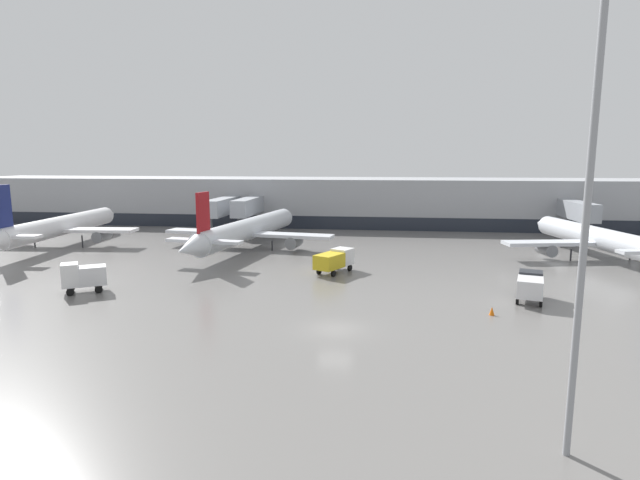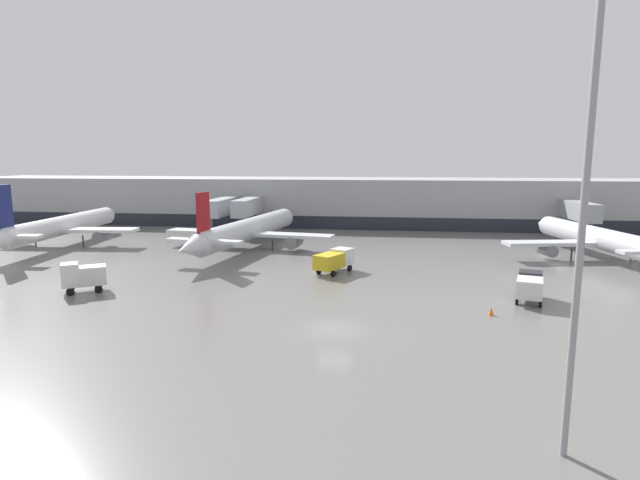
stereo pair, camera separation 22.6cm
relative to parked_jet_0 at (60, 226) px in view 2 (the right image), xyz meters
The scene contains 10 objects.
ground_plane 53.13m from the parked_jet_0, 35.14° to the right, with size 320.00×320.00×0.00m, color slate.
terminal_building 53.47m from the parked_jet_0, 35.83° to the left, with size 160.00×29.15×9.00m.
parked_jet_0 is the anchor object (origin of this frame).
parked_jet_1 27.61m from the parked_jet_0, ahead, with size 25.07×37.00×8.85m.
parked_jet_2 73.97m from the parked_jet_0, ahead, with size 24.44×31.67×8.94m.
service_truck_1 29.65m from the parked_jet_0, 51.45° to the right, with size 4.29×3.62×2.91m.
service_truck_2 43.04m from the parked_jet_0, 15.70° to the right, with size 4.36×5.80×2.54m.
service_truck_3 63.46m from the parked_jet_0, 19.10° to the right, with size 3.29×5.16×2.47m.
traffic_cone_1 61.35m from the parked_jet_0, 24.54° to the right, with size 0.44×0.44×0.70m.
apron_light_mast_4 72.40m from the parked_jet_0, 39.54° to the right, with size 1.80×1.80×21.18m.
Camera 2 is at (3.73, -35.71, 12.58)m, focal length 28.00 mm.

